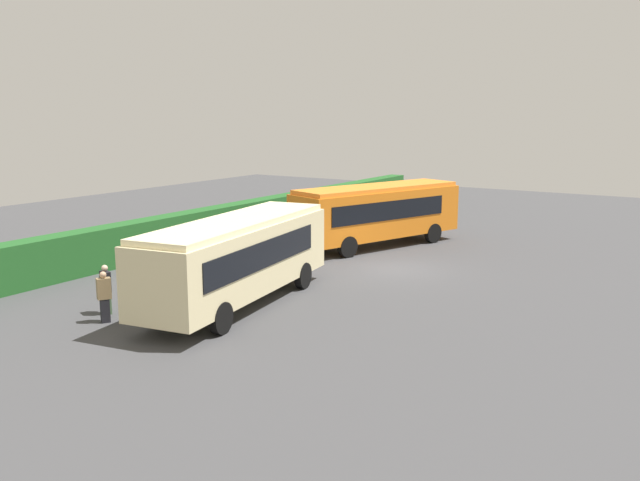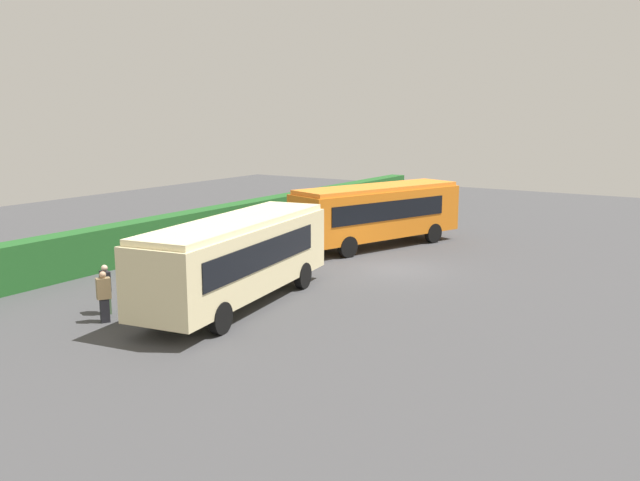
{
  "view_description": "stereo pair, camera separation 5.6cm",
  "coord_description": "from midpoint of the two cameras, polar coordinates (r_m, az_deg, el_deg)",
  "views": [
    {
      "loc": [
        -25.29,
        -12.27,
        6.6
      ],
      "look_at": [
        -1.91,
        2.49,
        1.28
      ],
      "focal_mm": 37.6,
      "sensor_mm": 36.0,
      "label": 1
    },
    {
      "loc": [
        -25.26,
        -12.32,
        6.6
      ],
      "look_at": [
        -1.91,
        2.49,
        1.28
      ],
      "focal_mm": 37.6,
      "sensor_mm": 36.0,
      "label": 2
    }
  ],
  "objects": [
    {
      "name": "bus_orange",
      "position": [
        33.31,
        4.86,
        2.5
      ],
      "size": [
        9.54,
        5.41,
        3.04
      ],
      "rotation": [
        0.0,
        0.0,
        -0.34
      ],
      "color": "orange",
      "rests_on": "ground_plane"
    },
    {
      "name": "person_left",
      "position": [
        22.36,
        -17.96,
        -4.5
      ],
      "size": [
        0.5,
        0.44,
        1.66
      ],
      "rotation": [
        0.0,
        0.0,
        1.04
      ],
      "color": "black",
      "rests_on": "ground_plane"
    },
    {
      "name": "person_right",
      "position": [
        36.61,
        5.92,
        1.95
      ],
      "size": [
        0.43,
        0.33,
        1.78
      ],
      "rotation": [
        0.0,
        0.0,
        4.92
      ],
      "color": "#334C8C",
      "rests_on": "ground_plane"
    },
    {
      "name": "bus_cream",
      "position": [
        23.15,
        -7.11,
        -1.28
      ],
      "size": [
        9.71,
        3.81,
        3.02
      ],
      "rotation": [
        0.0,
        0.0,
        0.15
      ],
      "color": "beige",
      "rests_on": "ground_plane"
    },
    {
      "name": "hedge_row",
      "position": [
        34.48,
        -9.59,
        1.21
      ],
      "size": [
        44.0,
        1.08,
        1.79
      ],
      "primitive_type": "cube",
      "color": "#215823",
      "rests_on": "ground_plane"
    },
    {
      "name": "ground_plane",
      "position": [
        28.87,
        6.16,
        -2.39
      ],
      "size": [
        64.0,
        64.0,
        0.0
      ],
      "primitive_type": "plane",
      "color": "#424244"
    },
    {
      "name": "person_center",
      "position": [
        23.25,
        -17.83,
        -3.91
      ],
      "size": [
        0.42,
        0.52,
        1.67
      ],
      "rotation": [
        0.0,
        0.0,
        5.86
      ],
      "color": "#4C6B47",
      "rests_on": "ground_plane"
    }
  ]
}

